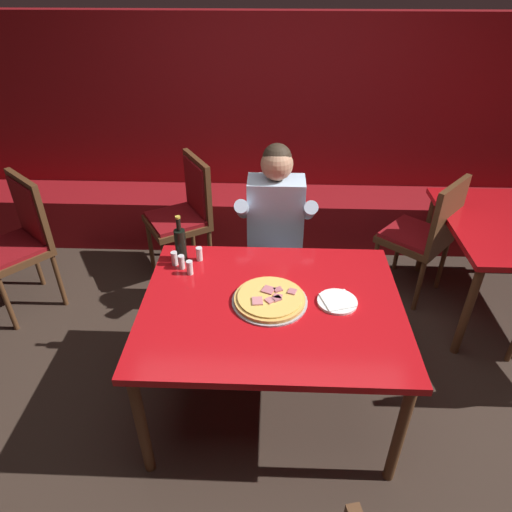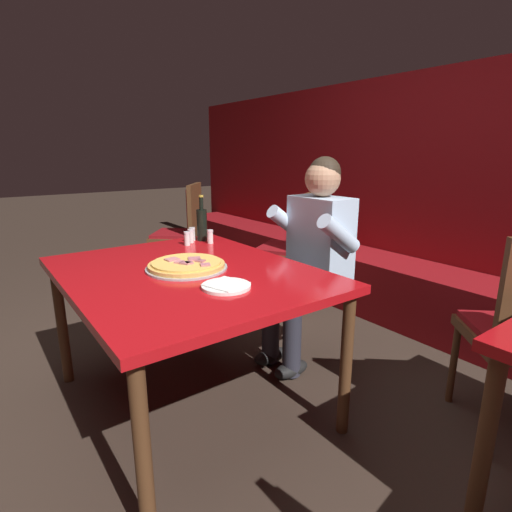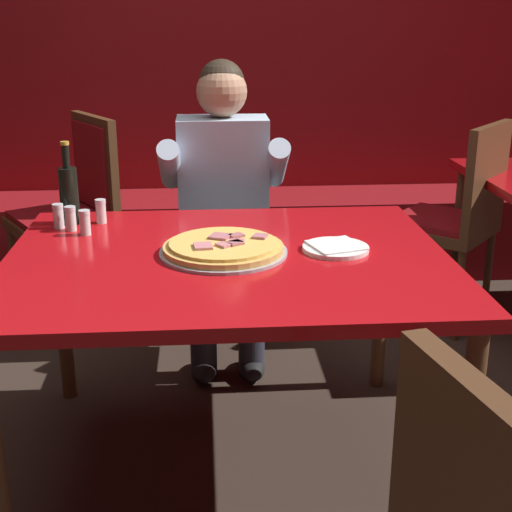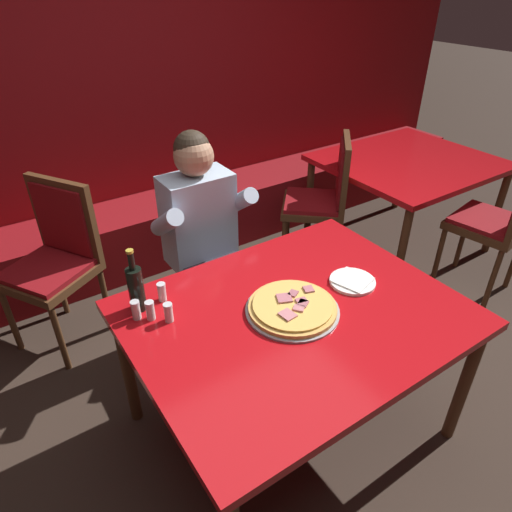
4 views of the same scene
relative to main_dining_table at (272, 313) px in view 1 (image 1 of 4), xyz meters
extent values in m
plane|color=#33261E|center=(0.00, 0.00, -0.67)|extent=(24.00, 24.00, 0.00)
cube|color=maroon|center=(0.00, 2.18, 0.28)|extent=(6.80, 0.16, 1.90)
cube|color=maroon|center=(0.00, 1.86, -0.44)|extent=(6.46, 0.48, 0.46)
cylinder|color=#4C2D19|center=(-0.62, -0.48, -0.32)|extent=(0.06, 0.06, 0.70)
cylinder|color=#4C2D19|center=(0.62, -0.48, -0.32)|extent=(0.06, 0.06, 0.70)
cylinder|color=#4C2D19|center=(-0.62, 0.48, -0.32)|extent=(0.06, 0.06, 0.70)
cylinder|color=#4C2D19|center=(0.62, 0.48, -0.32)|extent=(0.06, 0.06, 0.70)
cube|color=#B20F14|center=(0.00, 0.00, 0.05)|extent=(1.37, 1.08, 0.04)
cylinder|color=#9E9EA3|center=(-0.01, 0.01, 0.07)|extent=(0.40, 0.40, 0.01)
cylinder|color=gold|center=(-0.01, 0.01, 0.09)|extent=(0.37, 0.37, 0.02)
cylinder|color=#E0B251|center=(-0.01, 0.01, 0.10)|extent=(0.34, 0.34, 0.01)
cube|color=#B76670|center=(0.11, 0.05, 0.11)|extent=(0.05, 0.06, 0.01)
cube|color=#B76670|center=(0.03, 0.01, 0.11)|extent=(0.05, 0.04, 0.01)
cube|color=#A85B66|center=(0.02, -0.01, 0.11)|extent=(0.06, 0.06, 0.01)
cube|color=#C6757A|center=(-0.01, -0.03, 0.11)|extent=(0.06, 0.06, 0.01)
cube|color=#C6757A|center=(-0.07, -0.04, 0.11)|extent=(0.06, 0.07, 0.01)
cube|color=#B76670|center=(-0.02, 0.06, 0.11)|extent=(0.08, 0.08, 0.01)
cube|color=#A85B66|center=(0.03, 0.06, 0.11)|extent=(0.06, 0.05, 0.01)
cylinder|color=white|center=(0.34, 0.02, 0.08)|extent=(0.21, 0.21, 0.01)
cube|color=white|center=(0.34, 0.02, 0.09)|extent=(0.19, 0.19, 0.01)
cylinder|color=black|center=(-0.54, 0.39, 0.17)|extent=(0.07, 0.07, 0.20)
cylinder|color=black|center=(-0.54, 0.39, 0.31)|extent=(0.03, 0.03, 0.08)
cylinder|color=#B29933|center=(-0.54, 0.39, 0.35)|extent=(0.03, 0.03, 0.01)
cylinder|color=silver|center=(-0.52, 0.30, 0.10)|extent=(0.04, 0.04, 0.07)
cylinder|color=silver|center=(-0.52, 0.30, 0.09)|extent=(0.03, 0.03, 0.04)
cylinder|color=silver|center=(-0.52, 0.30, 0.15)|extent=(0.04, 0.04, 0.01)
cylinder|color=silver|center=(-0.43, 0.39, 0.10)|extent=(0.04, 0.04, 0.07)
cylinder|color=#B23323|center=(-0.43, 0.39, 0.09)|extent=(0.03, 0.03, 0.04)
cylinder|color=silver|center=(-0.43, 0.39, 0.15)|extent=(0.04, 0.04, 0.01)
cylinder|color=silver|center=(-0.57, 0.33, 0.10)|extent=(0.04, 0.04, 0.07)
cylinder|color=#28231E|center=(-0.57, 0.33, 0.09)|extent=(0.03, 0.03, 0.04)
cylinder|color=silver|center=(-0.57, 0.33, 0.15)|extent=(0.04, 0.04, 0.01)
cylinder|color=silver|center=(-0.47, 0.24, 0.10)|extent=(0.04, 0.04, 0.07)
cylinder|color=#516B33|center=(-0.47, 0.24, 0.09)|extent=(0.03, 0.03, 0.04)
cylinder|color=silver|center=(-0.47, 0.24, 0.15)|extent=(0.04, 0.04, 0.01)
ellipsoid|color=black|center=(-0.09, 0.60, -0.63)|extent=(0.11, 0.24, 0.09)
ellipsoid|color=black|center=(0.11, 0.60, -0.63)|extent=(0.11, 0.24, 0.09)
cylinder|color=#282833|center=(-0.09, 0.60, -0.44)|extent=(0.11, 0.11, 0.43)
cylinder|color=#282833|center=(0.11, 0.60, -0.44)|extent=(0.11, 0.11, 0.43)
cube|color=#282833|center=(0.01, 0.70, -0.16)|extent=(0.34, 0.40, 0.12)
cube|color=silver|center=(0.01, 0.90, 0.11)|extent=(0.38, 0.22, 0.52)
cylinder|color=silver|center=(-0.21, 0.82, 0.19)|extent=(0.09, 0.30, 0.25)
cylinder|color=silver|center=(0.23, 0.82, 0.19)|extent=(0.09, 0.30, 0.25)
sphere|color=tan|center=(0.01, 0.90, 0.47)|extent=(0.21, 0.21, 0.21)
sphere|color=#2D2319|center=(0.01, 0.92, 0.51)|extent=(0.19, 0.19, 0.19)
cylinder|color=#4C2D19|center=(-1.84, 0.54, -0.45)|extent=(0.04, 0.04, 0.46)
cylinder|color=#4C2D19|center=(-1.88, 1.08, -0.45)|extent=(0.04, 0.04, 0.46)
cylinder|color=#4C2D19|center=(-1.59, 0.83, -0.45)|extent=(0.04, 0.04, 0.46)
cube|color=#4C2D19|center=(-1.86, 0.81, -0.19)|extent=(0.62, 0.62, 0.05)
cube|color=maroon|center=(-1.86, 0.81, -0.15)|extent=(0.57, 0.57, 0.03)
cube|color=#4C2D19|center=(-1.73, 0.96, 0.08)|extent=(0.36, 0.32, 0.50)
cube|color=maroon|center=(-1.74, 0.94, 0.08)|extent=(0.29, 0.25, 0.42)
cylinder|color=#4C2D19|center=(1.05, 1.41, -0.45)|extent=(0.04, 0.04, 0.44)
cylinder|color=#4C2D19|center=(0.80, 1.13, -0.45)|extent=(0.04, 0.04, 0.44)
cylinder|color=#4C2D19|center=(1.34, 1.16, -0.45)|extent=(0.04, 0.04, 0.44)
cylinder|color=#4C2D19|center=(1.09, 0.87, -0.45)|extent=(0.04, 0.04, 0.44)
cube|color=#4C2D19|center=(1.07, 1.14, -0.21)|extent=(0.62, 0.62, 0.05)
cube|color=maroon|center=(1.07, 1.14, -0.17)|extent=(0.57, 0.57, 0.03)
cube|color=#4C2D19|center=(1.22, 1.01, 0.06)|extent=(0.32, 0.36, 0.49)
cube|color=maroon|center=(1.20, 1.03, 0.06)|extent=(0.26, 0.29, 0.41)
cylinder|color=#4C2D19|center=(-1.02, 1.35, -0.45)|extent=(0.04, 0.04, 0.46)
cylinder|color=#4C2D19|center=(-0.83, 1.02, -0.45)|extent=(0.04, 0.04, 0.46)
cylinder|color=#4C2D19|center=(-0.70, 1.55, -0.45)|extent=(0.04, 0.04, 0.46)
cylinder|color=#4C2D19|center=(-0.50, 1.22, -0.45)|extent=(0.04, 0.04, 0.46)
cube|color=#4C2D19|center=(-0.76, 1.29, -0.19)|extent=(0.60, 0.60, 0.05)
cube|color=maroon|center=(-0.76, 1.29, -0.15)|extent=(0.56, 0.56, 0.03)
cube|color=#4C2D19|center=(-0.59, 1.39, 0.07)|extent=(0.26, 0.40, 0.48)
cube|color=maroon|center=(-0.61, 1.38, 0.07)|extent=(0.21, 0.32, 0.41)
cylinder|color=#4C2D19|center=(1.26, 0.44, -0.32)|extent=(0.06, 0.06, 0.70)
cylinder|color=#4C2D19|center=(1.26, 1.40, -0.32)|extent=(0.06, 0.06, 0.70)
camera|label=1|loc=(-0.01, -1.85, 1.59)|focal=32.00mm
camera|label=2|loc=(1.71, -0.82, 0.63)|focal=28.00mm
camera|label=3|loc=(-0.07, -2.08, 0.78)|focal=50.00mm
camera|label=4|loc=(-0.97, -1.14, 1.30)|focal=32.00mm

